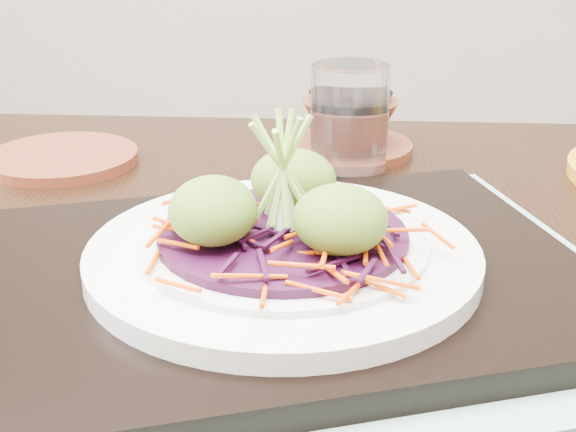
% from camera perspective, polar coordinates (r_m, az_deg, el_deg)
% --- Properties ---
extents(dining_table, '(1.37, 1.00, 0.80)m').
position_cam_1_polar(dining_table, '(0.67, 2.09, -12.28)').
color(dining_table, black).
rests_on(dining_table, ground).
extents(placemat, '(0.61, 0.55, 0.00)m').
position_cam_1_polar(placemat, '(0.58, -0.35, -5.44)').
color(placemat, '#85AC97').
rests_on(placemat, dining_table).
extents(serving_tray, '(0.52, 0.47, 0.02)m').
position_cam_1_polar(serving_tray, '(0.57, -0.35, -4.40)').
color(serving_tray, black).
rests_on(serving_tray, placemat).
extents(white_plate, '(0.28, 0.28, 0.02)m').
position_cam_1_polar(white_plate, '(0.57, -0.36, -2.70)').
color(white_plate, silver).
rests_on(white_plate, serving_tray).
extents(cabbage_bed, '(0.18, 0.18, 0.01)m').
position_cam_1_polar(cabbage_bed, '(0.56, -0.36, -1.40)').
color(cabbage_bed, '#300926').
rests_on(cabbage_bed, white_plate).
extents(carrot_julienne, '(0.21, 0.21, 0.01)m').
position_cam_1_polar(carrot_julienne, '(0.56, -0.36, -0.60)').
color(carrot_julienne, '#DE4703').
rests_on(carrot_julienne, cabbage_bed).
extents(guacamole_scoops, '(0.15, 0.13, 0.05)m').
position_cam_1_polar(guacamole_scoops, '(0.55, -0.38, 0.93)').
color(guacamole_scoops, '#587623').
rests_on(guacamole_scoops, cabbage_bed).
extents(scallion_garnish, '(0.06, 0.06, 0.10)m').
position_cam_1_polar(scallion_garnish, '(0.54, -0.37, 3.03)').
color(scallion_garnish, '#91C74F').
rests_on(scallion_garnish, cabbage_bed).
extents(terracotta_side_plate, '(0.21, 0.21, 0.01)m').
position_cam_1_polar(terracotta_side_plate, '(0.88, -15.75, 3.99)').
color(terracotta_side_plate, '#5E2616').
rests_on(terracotta_side_plate, dining_table).
extents(water_glass, '(0.11, 0.11, 0.11)m').
position_cam_1_polar(water_glass, '(0.81, 4.39, 6.80)').
color(water_glass, white).
rests_on(water_glass, dining_table).
extents(terracotta_bowl_set, '(0.17, 0.17, 0.06)m').
position_cam_1_polar(terracotta_bowl_set, '(0.88, 4.40, 6.19)').
color(terracotta_bowl_set, '#5E2616').
rests_on(terracotta_bowl_set, dining_table).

